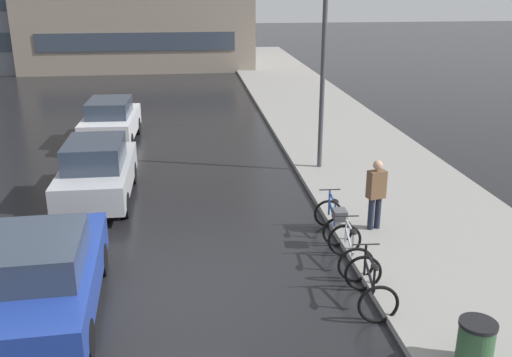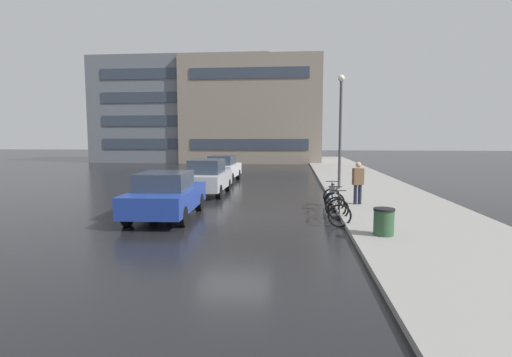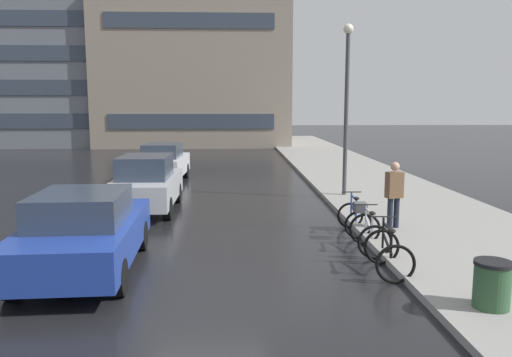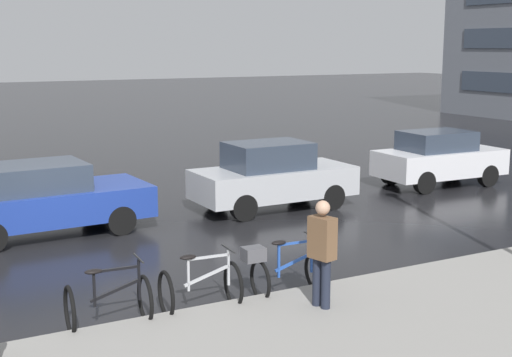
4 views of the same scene
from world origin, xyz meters
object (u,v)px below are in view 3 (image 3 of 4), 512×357
bicycle_nearest (388,253)px  car_white (163,162)px  bicycle_second (370,234)px  streetlamp (347,96)px  bicycle_third (356,216)px  car_silver (147,184)px  pedestrian (394,193)px  car_blue (84,232)px  trash_bin (492,289)px

bicycle_nearest → car_white: bearing=116.6°
bicycle_second → streetlamp: streetlamp is taller
bicycle_third → car_silver: size_ratio=0.34×
bicycle_second → car_silver: (-5.59, 4.48, 0.44)m
bicycle_nearest → car_silver: 8.12m
bicycle_nearest → bicycle_second: 1.44m
pedestrian → bicycle_second: bearing=-123.1°
bicycle_third → streetlamp: bearing=80.8°
bicycle_second → car_blue: size_ratio=0.27×
bicycle_nearest → pedestrian: size_ratio=0.67×
bicycle_third → bicycle_nearest: bearing=-91.4°
bicycle_second → car_silver: bearing=141.3°
bicycle_second → pedestrian: 1.95m
bicycle_nearest → streetlamp: (0.86, 7.69, 3.09)m
bicycle_nearest → trash_bin: size_ratio=1.39×
car_blue → trash_bin: bearing=-19.2°
bicycle_second → car_white: bearing=119.9°
bicycle_nearest → pedestrian: pedestrian is taller
car_silver → car_white: size_ratio=1.06×
car_silver → streetlamp: size_ratio=0.70×
bicycle_second → trash_bin: 3.55m
bicycle_nearest → streetlamp: 8.33m
bicycle_third → bicycle_second: bearing=-91.3°
trash_bin → car_blue: bearing=160.8°
bicycle_nearest → bicycle_second: bearing=88.5°
bicycle_nearest → car_blue: bearing=176.4°
car_white → bicycle_nearest: bearing=-63.4°
car_silver → trash_bin: car_silver is taller
streetlamp → trash_bin: streetlamp is taller
bicycle_nearest → bicycle_second: (0.04, 1.44, 0.00)m
bicycle_nearest → pedestrian: bearing=70.7°
bicycle_second → bicycle_third: bearing=88.7°
pedestrian → trash_bin: size_ratio=2.07×
bicycle_second → trash_bin: size_ratio=1.39×
car_blue → bicycle_second: bearing=10.5°
car_silver → bicycle_second: bearing=-38.7°
car_blue → streetlamp: 10.25m
pedestrian → bicycle_nearest: bearing=-109.3°
car_silver → pedestrian: 7.22m
car_blue → car_silver: size_ratio=1.10×
bicycle_nearest → trash_bin: bearing=-64.0°
bicycle_nearest → trash_bin: 2.21m
car_blue → streetlamp: streetlamp is taller
car_blue → car_white: (-0.08, 11.34, 0.03)m
bicycle_nearest → car_white: (-5.85, 11.70, 0.42)m
bicycle_second → streetlamp: (0.82, 6.25, 3.09)m
car_white → pedestrian: pedestrian is taller
bicycle_third → car_blue: bearing=-157.1°
streetlamp → trash_bin: (0.11, -9.67, -3.06)m
trash_bin → car_silver: bearing=129.5°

